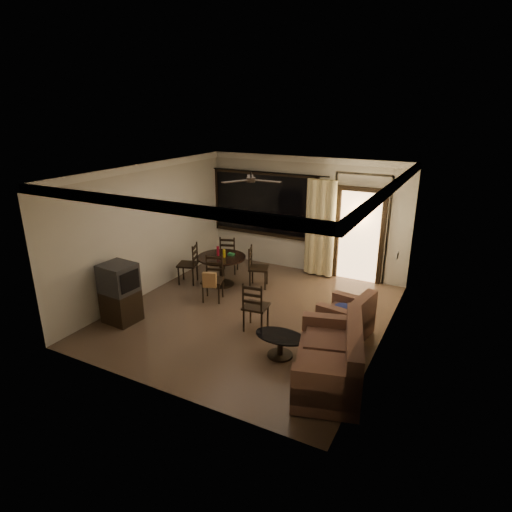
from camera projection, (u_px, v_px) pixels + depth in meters
The scene contains 12 objects.
ground at pixel (251, 313), 8.48m from camera, with size 5.50×5.50×0.00m, color #7F6651.
room_shell at pixel (315, 208), 9.09m from camera, with size 5.50×6.70×5.50m.
dining_table at pixel (222, 262), 9.69m from camera, with size 1.09×1.09×0.90m.
dining_chair_west at pixel (188, 271), 9.88m from camera, with size 0.53×0.53×0.95m.
dining_chair_east at pixel (258, 275), 9.66m from camera, with size 0.53×0.53×0.95m.
dining_chair_south at pixel (213, 287), 8.97m from camera, with size 0.53×0.57×0.95m.
dining_chair_north at pixel (229, 261), 10.51m from camera, with size 0.53×0.53×0.95m.
tv_cabinet at pixel (120, 293), 8.01m from camera, with size 0.64×0.58×1.15m.
sofa at pixel (333, 362), 6.24m from camera, with size 1.34×1.89×0.91m.
armchair at pixel (348, 319), 7.57m from camera, with size 0.91×0.91×0.81m.
coffee_table at pixel (280, 342), 6.96m from camera, with size 0.86×0.52×0.38m.
side_chair at pixel (256, 315), 7.80m from camera, with size 0.48×0.48×0.96m.
Camera 1 is at (3.61, -6.71, 3.89)m, focal length 30.00 mm.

